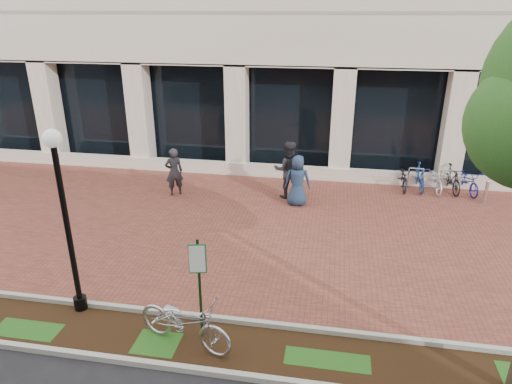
% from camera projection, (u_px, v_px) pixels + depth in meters
% --- Properties ---
extents(ground, '(120.00, 120.00, 0.00)m').
position_uv_depth(ground, '(269.00, 229.00, 13.69)').
color(ground, black).
rests_on(ground, ground).
extents(brick_plaza, '(40.00, 9.00, 0.01)m').
position_uv_depth(brick_plaza, '(269.00, 228.00, 13.69)').
color(brick_plaza, brown).
rests_on(brick_plaza, ground).
extents(planting_strip, '(40.00, 1.50, 0.01)m').
position_uv_depth(planting_strip, '(230.00, 347.00, 8.90)').
color(planting_strip, black).
rests_on(planting_strip, ground).
extents(curb_plaza_side, '(40.00, 0.12, 0.12)m').
position_uv_depth(curb_plaza_side, '(238.00, 321.00, 9.56)').
color(curb_plaza_side, '#A3A49B').
rests_on(curb_plaza_side, ground).
extents(curb_street_side, '(40.00, 0.12, 0.12)m').
position_uv_depth(curb_street_side, '(220.00, 373.00, 8.19)').
color(curb_street_side, '#A3A49B').
rests_on(curb_street_side, ground).
extents(parking_sign, '(0.34, 0.07, 2.20)m').
position_uv_depth(parking_sign, '(199.00, 276.00, 8.67)').
color(parking_sign, '#123414').
rests_on(parking_sign, ground).
extents(lamppost, '(0.36, 0.36, 4.05)m').
position_uv_depth(lamppost, '(65.00, 214.00, 9.19)').
color(lamppost, black).
rests_on(lamppost, ground).
extents(locked_bicycle, '(2.20, 1.30, 1.09)m').
position_uv_depth(locked_bicycle, '(185.00, 321.00, 8.79)').
color(locked_bicycle, '#B1B0B5').
rests_on(locked_bicycle, ground).
extents(pedestrian_left, '(0.74, 0.67, 1.71)m').
position_uv_depth(pedestrian_left, '(174.00, 172.00, 15.86)').
color(pedestrian_left, '#262529').
rests_on(pedestrian_left, ground).
extents(pedestrian_mid, '(1.10, 0.93, 2.01)m').
position_uv_depth(pedestrian_mid, '(288.00, 170.00, 15.61)').
color(pedestrian_mid, '#26272B').
rests_on(pedestrian_mid, ground).
extents(pedestrian_right, '(0.87, 0.59, 1.73)m').
position_uv_depth(pedestrian_right, '(297.00, 181.00, 15.02)').
color(pedestrian_right, '#1E304C').
rests_on(pedestrian_right, ground).
extents(bollard, '(0.12, 0.12, 0.85)m').
position_uv_depth(bollard, '(486.00, 192.00, 15.27)').
color(bollard, silver).
rests_on(bollard, ground).
extents(bike_rack_cluster, '(2.96, 1.75, 0.97)m').
position_uv_depth(bike_rack_cluster, '(435.00, 179.00, 16.38)').
color(bike_rack_cluster, black).
rests_on(bike_rack_cluster, ground).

